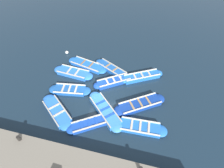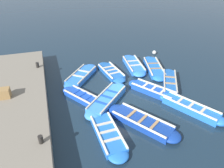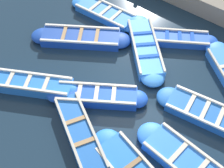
% 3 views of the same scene
% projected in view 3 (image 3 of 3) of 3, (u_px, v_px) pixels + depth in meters
% --- Properties ---
extents(ground_plane, '(120.00, 120.00, 0.00)m').
position_uv_depth(ground_plane, '(134.00, 84.00, 11.20)').
color(ground_plane, '#162838').
extents(boat_broadside, '(3.38, 3.40, 0.43)m').
position_uv_depth(boat_broadside, '(145.00, 48.00, 12.09)').
color(boat_broadside, '#3884E0').
rests_on(boat_broadside, ground).
extents(boat_far_corner, '(2.48, 3.64, 0.45)m').
position_uv_depth(boat_far_corner, '(29.00, 85.00, 10.91)').
color(boat_far_corner, blue).
rests_on(boat_far_corner, ground).
extents(boat_alongside, '(1.40, 3.44, 0.36)m').
position_uv_depth(boat_alongside, '(204.00, 112.00, 10.23)').
color(boat_alongside, '#1E59AD').
rests_on(boat_alongside, ground).
extents(boat_end_of_row, '(1.27, 3.70, 0.41)m').
position_uv_depth(boat_end_of_row, '(188.00, 164.00, 9.07)').
color(boat_end_of_row, blue).
rests_on(boat_end_of_row, ground).
extents(boat_inner_gap, '(1.10, 3.60, 0.35)m').
position_uv_depth(boat_inner_gap, '(105.00, 13.00, 13.51)').
color(boat_inner_gap, blue).
rests_on(boat_inner_gap, ground).
extents(boat_drifting, '(2.40, 3.60, 0.43)m').
position_uv_depth(boat_drifting, '(80.00, 134.00, 9.68)').
color(boat_drifting, '#1E59AD').
rests_on(boat_drifting, ground).
extents(boat_outer_right, '(2.27, 2.95, 0.36)m').
position_uv_depth(boat_outer_right, '(179.00, 39.00, 12.45)').
color(boat_outer_right, '#1947B7').
rests_on(boat_outer_right, ground).
extents(boat_centre, '(3.00, 3.84, 0.40)m').
position_uv_depth(boat_centre, '(81.00, 38.00, 12.47)').
color(boat_centre, navy).
rests_on(boat_centre, ground).
extents(boat_near_quay, '(2.57, 3.30, 0.42)m').
position_uv_depth(boat_near_quay, '(97.00, 96.00, 10.61)').
color(boat_near_quay, '#1947B7').
rests_on(boat_near_quay, ground).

